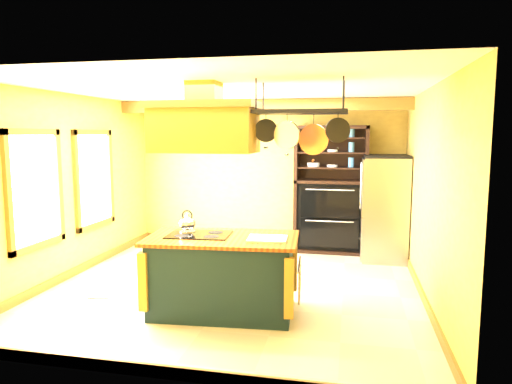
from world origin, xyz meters
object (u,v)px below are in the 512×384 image
(kitchen_island, at_px, (223,274))
(pot_rack, at_px, (301,120))
(range_hood, at_px, (205,124))
(hutch, at_px, (330,203))
(refrigerator, at_px, (384,210))

(kitchen_island, bearing_deg, pot_rack, -4.22)
(range_hood, bearing_deg, hutch, 67.69)
(range_hood, xyz_separation_m, pot_rack, (1.10, 0.00, 0.04))
(range_hood, relative_size, pot_rack, 1.16)
(kitchen_island, height_order, refrigerator, refrigerator)
(range_hood, height_order, refrigerator, range_hood)
(kitchen_island, relative_size, refrigerator, 1.06)
(kitchen_island, distance_m, hutch, 3.41)
(range_hood, distance_m, hutch, 3.70)
(range_hood, bearing_deg, pot_rack, 0.15)
(refrigerator, distance_m, hutch, 0.98)
(hutch, bearing_deg, kitchen_island, -109.21)
(kitchen_island, height_order, range_hood, range_hood)
(range_hood, height_order, pot_rack, same)
(pot_rack, bearing_deg, range_hood, -179.85)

